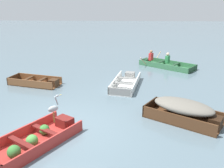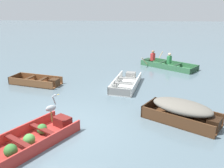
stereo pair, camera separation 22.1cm
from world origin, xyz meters
name	(u,v)px [view 1 (the left image)]	position (x,y,z in m)	size (l,w,h in m)	color
ground_plane	(66,128)	(0.00, 0.00, 0.00)	(80.00, 80.00, 0.00)	slate
dinghy_red_foreground	(36,139)	(-0.62, -0.91, 0.14)	(2.43, 2.91, 0.38)	#AD2D28
skiff_dark_varnish_near_moored	(184,109)	(3.81, 0.68, 0.43)	(2.64, 2.20, 0.73)	#4C2D19
skiff_white_mid_moored	(126,83)	(1.92, 4.21, 0.12)	(1.52, 2.84, 0.35)	white
skiff_wooden_brown_far_moored	(37,82)	(-2.30, 4.06, 0.13)	(2.56, 1.50, 0.35)	brown
rowboat_green_with_crew	(164,64)	(4.20, 7.75, 0.16)	(3.28, 3.08, 0.88)	#387047
heron_on_dinghy	(54,108)	(-0.23, -0.35, 0.85)	(0.39, 0.36, 0.84)	olive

